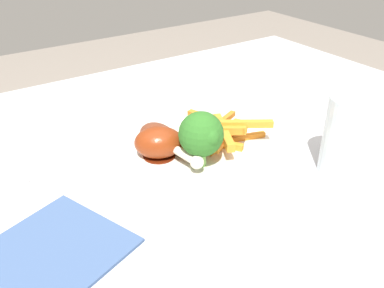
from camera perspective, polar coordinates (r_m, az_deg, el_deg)
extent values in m
cube|color=#B7B7BC|center=(0.66, 2.67, -1.77)|extent=(1.06, 0.83, 0.03)
cylinder|color=gray|center=(1.34, 9.53, -1.92)|extent=(0.06, 0.06, 0.67)
cylinder|color=white|center=(0.62, 0.00, -2.09)|extent=(0.28, 0.28, 0.01)
cylinder|color=#77BD56|center=(0.59, 1.21, -1.77)|extent=(0.02, 0.02, 0.03)
sphere|color=#2B6621|center=(0.57, 1.25, 1.36)|extent=(0.06, 0.06, 0.06)
sphere|color=#2B6621|center=(0.59, 0.84, 2.20)|extent=(0.03, 0.03, 0.03)
sphere|color=#2B6621|center=(0.55, 2.44, 0.96)|extent=(0.03, 0.03, 0.03)
sphere|color=#2B6621|center=(0.59, 1.31, 3.53)|extent=(0.02, 0.02, 0.02)
cube|color=orange|center=(0.64, 4.04, 0.22)|extent=(0.07, 0.03, 0.01)
cube|color=orange|center=(0.64, 3.40, 0.21)|extent=(0.05, 0.07, 0.01)
cube|color=orange|center=(0.65, 3.33, 3.09)|extent=(0.05, 0.10, 0.01)
cube|color=orange|center=(0.63, 4.30, 1.66)|extent=(0.05, 0.10, 0.01)
cube|color=#C67320|center=(0.65, 4.40, 0.55)|extent=(0.09, 0.03, 0.01)
cube|color=orange|center=(0.65, 5.97, 0.73)|extent=(0.10, 0.03, 0.01)
cube|color=orange|center=(0.63, 7.22, 2.74)|extent=(0.08, 0.05, 0.01)
cube|color=#C27120|center=(0.63, 4.74, 1.19)|extent=(0.09, 0.06, 0.01)
cube|color=orange|center=(0.66, 4.97, 1.33)|extent=(0.09, 0.06, 0.01)
cube|color=#BB6D1E|center=(0.66, 3.66, 2.66)|extent=(0.09, 0.05, 0.01)
cube|color=#C27120|center=(0.63, -0.12, -0.34)|extent=(0.08, 0.03, 0.01)
cube|color=orange|center=(0.62, 2.91, 1.90)|extent=(0.09, 0.06, 0.01)
cube|color=#C67320|center=(0.64, 0.67, 0.56)|extent=(0.02, 0.08, 0.01)
cylinder|color=#4C1E12|center=(0.63, -4.51, -0.80)|extent=(0.04, 0.04, 0.00)
ellipsoid|color=brown|center=(0.62, -4.58, 0.82)|extent=(0.06, 0.08, 0.04)
cylinder|color=beige|center=(0.58, -0.80, -1.60)|extent=(0.02, 0.05, 0.01)
sphere|color=silver|center=(0.56, 0.68, -2.48)|extent=(0.02, 0.02, 0.02)
cylinder|color=#571A09|center=(0.62, -4.48, -1.55)|extent=(0.05, 0.05, 0.00)
ellipsoid|color=maroon|center=(0.61, -4.56, 0.23)|extent=(0.09, 0.08, 0.05)
cylinder|color=beige|center=(0.61, 0.98, 0.32)|extent=(0.04, 0.03, 0.01)
sphere|color=silver|center=(0.61, 2.85, 0.41)|extent=(0.02, 0.02, 0.02)
cylinder|color=silver|center=(0.61, 20.48, 1.04)|extent=(0.07, 0.07, 0.11)
cube|color=#3D5684|center=(0.49, -19.53, -14.42)|extent=(0.21, 0.19, 0.00)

